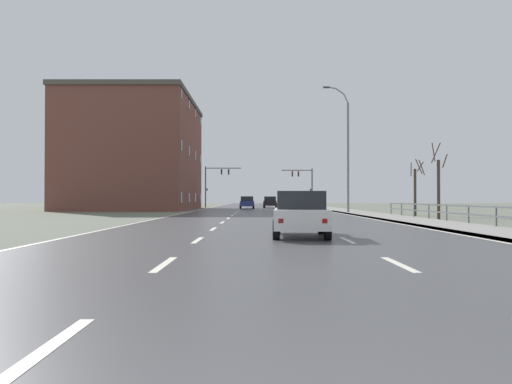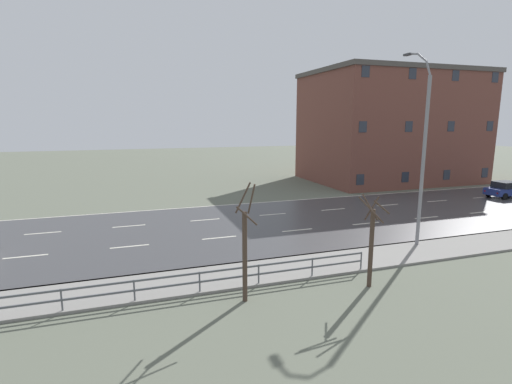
{
  "view_description": "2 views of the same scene",
  "coord_description": "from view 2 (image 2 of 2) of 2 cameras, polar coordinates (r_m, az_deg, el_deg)",
  "views": [
    {
      "loc": [
        -0.51,
        -2.05,
        1.34
      ],
      "look_at": [
        -0.62,
        69.07,
        2.27
      ],
      "focal_mm": 33.37,
      "sensor_mm": 36.0,
      "label": 1
    },
    {
      "loc": [
        25.18,
        23.83,
        7.31
      ],
      "look_at": [
        0.0,
        32.23,
        2.36
      ],
      "focal_mm": 26.93,
      "sensor_mm": 36.0,
      "label": 2
    }
  ],
  "objects": [
    {
      "name": "ground_plane",
      "position": [
        35.67,
        24.82,
        -2.36
      ],
      "size": [
        160.0,
        160.0,
        0.12
      ],
      "color": "#5B6051"
    },
    {
      "name": "guardrail",
      "position": [
        16.91,
        -26.95,
        -13.63
      ],
      "size": [
        0.07,
        26.66,
        1.0
      ],
      "color": "#515459",
      "rests_on": "ground"
    },
    {
      "name": "street_lamp_midground",
      "position": [
        23.85,
        23.47,
        5.38
      ],
      "size": [
        2.29,
        0.24,
        11.22
      ],
      "color": "slate",
      "rests_on": "ground"
    },
    {
      "name": "car_near_right",
      "position": [
        44.1,
        33.17,
        0.34
      ],
      "size": [
        1.91,
        4.14,
        1.57
      ],
      "rotation": [
        0.0,
        0.0,
        0.02
      ],
      "color": "navy",
      "rests_on": "ground"
    },
    {
      "name": "brick_building",
      "position": [
        50.35,
        19.27,
        9.13
      ],
      "size": [
        13.62,
        19.43,
        13.11
      ],
      "color": "brown",
      "rests_on": "ground"
    },
    {
      "name": "bare_tree_mid",
      "position": [
        15.62,
        -1.63,
        -8.81
      ],
      "size": [
        0.83,
        0.85,
        4.91
      ],
      "color": "#423328",
      "rests_on": "ground"
    },
    {
      "name": "bare_tree_far",
      "position": [
        17.67,
        16.77,
        -7.22
      ],
      "size": [
        1.15,
        1.38,
        4.27
      ],
      "color": "#423328",
      "rests_on": "ground"
    }
  ]
}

